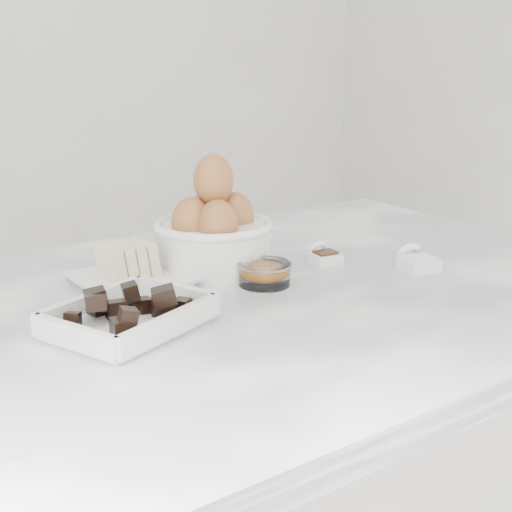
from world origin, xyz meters
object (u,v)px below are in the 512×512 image
Objects in this scene: salt_spoon at (416,261)px; vanilla_spoon at (324,256)px; butter_plate at (130,270)px; egg_bowl at (214,232)px; chocolate_dish at (129,312)px; honey_bowl at (230,266)px; zest_bowl at (264,272)px; sugar_ramekin at (231,263)px.

vanilla_spoon is at bearing 129.52° from salt_spoon.
butter_plate is 0.15m from egg_bowl.
egg_bowl is 0.19m from vanilla_spoon.
chocolate_dish is at bearing -116.35° from butter_plate.
vanilla_spoon is (0.17, -0.03, -0.00)m from honey_bowl.
butter_plate is at bearing 165.21° from vanilla_spoon.
salt_spoon reaches higher than zest_bowl.
sugar_ramekin reaches higher than vanilla_spoon.
sugar_ramekin is 0.90× the size of zest_bowl.
zest_bowl is at bearing 10.13° from chocolate_dish.
salt_spoon is at bearing -4.27° from chocolate_dish.
sugar_ramekin is 0.07m from egg_bowl.
honey_bowl is 0.30m from salt_spoon.
butter_plate reaches higher than honey_bowl.
butter_plate reaches higher than chocolate_dish.
chocolate_dish reaches higher than vanilla_spoon.
zest_bowl is at bearing -72.78° from honey_bowl.
sugar_ramekin is (0.22, 0.10, 0.00)m from chocolate_dish.
chocolate_dish is at bearing 175.73° from salt_spoon.
egg_bowl reaches higher than salt_spoon.
zest_bowl is (0.16, -0.12, -0.00)m from butter_plate.
sugar_ramekin is at bearing 152.62° from salt_spoon.
egg_bowl is at bearing 82.75° from sugar_ramekin.
egg_bowl reaches higher than sugar_ramekin.
honey_bowl is at bearing 107.22° from zest_bowl.
salt_spoon is (0.26, -0.14, -0.00)m from honey_bowl.
chocolate_dish reaches higher than honey_bowl.
honey_bowl is 0.95× the size of salt_spoon.
butter_plate reaches higher than zest_bowl.
butter_plate reaches higher than sugar_ramekin.
chocolate_dish is at bearing -154.38° from honey_bowl.
butter_plate is 0.32m from vanilla_spoon.
chocolate_dish is 2.83× the size of zest_bowl.
salt_spoon is (0.49, -0.04, -0.01)m from chocolate_dish.
chocolate_dish is at bearing -155.53° from sugar_ramekin.
sugar_ramekin is 1.18× the size of vanilla_spoon.
zest_bowl is at bearing -35.84° from butter_plate.
honey_bowl is at bearing 170.54° from vanilla_spoon.
zest_bowl is (0.01, -0.12, -0.04)m from egg_bowl.
chocolate_dish is 0.40m from vanilla_spoon.
salt_spoon is (0.26, -0.14, -0.01)m from sugar_ramekin.
honey_bowl is (0.14, -0.05, -0.01)m from butter_plate.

